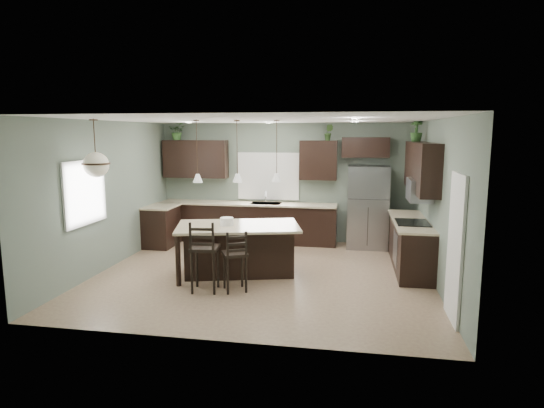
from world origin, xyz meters
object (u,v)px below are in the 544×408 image
(kitchen_island, at_px, (238,250))
(plant_back_left, at_px, (177,131))
(bar_stool_center, at_px, (235,260))
(refrigerator, at_px, (368,207))
(serving_dish, at_px, (227,221))
(bar_stool_left, at_px, (205,256))

(kitchen_island, xyz_separation_m, plant_back_left, (-2.14, 2.64, 2.15))
(bar_stool_center, bearing_deg, kitchen_island, 74.62)
(refrigerator, relative_size, serving_dish, 7.71)
(refrigerator, relative_size, plant_back_left, 4.36)
(serving_dish, bearing_deg, bar_stool_center, -66.25)
(serving_dish, xyz_separation_m, plant_back_left, (-1.95, 2.69, 1.62))
(kitchen_island, relative_size, bar_stool_left, 1.83)
(refrigerator, distance_m, bar_stool_left, 4.37)
(serving_dish, bearing_deg, kitchen_island, 14.56)
(kitchen_island, bearing_deg, refrigerator, 31.73)
(bar_stool_left, bearing_deg, bar_stool_center, 4.00)
(bar_stool_left, bearing_deg, refrigerator, 45.37)
(bar_stool_left, bearing_deg, plant_back_left, 110.56)
(refrigerator, height_order, plant_back_left, plant_back_left)
(kitchen_island, height_order, serving_dish, serving_dish)
(plant_back_left, bearing_deg, bar_stool_left, -63.02)
(bar_stool_left, height_order, plant_back_left, plant_back_left)
(serving_dish, height_order, bar_stool_center, serving_dish)
(bar_stool_left, xyz_separation_m, plant_back_left, (-1.82, 3.58, 2.02))
(kitchen_island, bearing_deg, bar_stool_left, -123.42)
(serving_dish, distance_m, bar_stool_center, 1.00)
(bar_stool_center, bearing_deg, bar_stool_left, 164.46)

